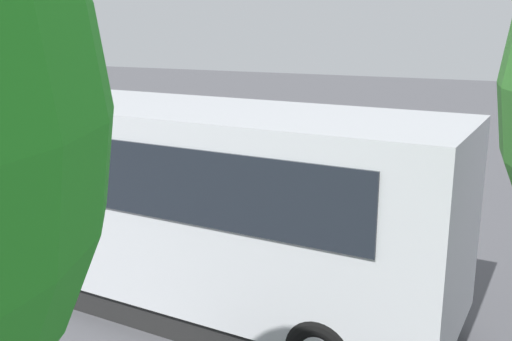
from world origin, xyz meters
The scene contains 12 objects.
ground_plane centered at (0.00, 0.00, 0.00)m, with size 80.00×80.00×0.00m, color #4C4C51.
tour_bus centered at (-0.23, 4.64, 1.64)m, with size 9.64×2.94×3.25m.
spectator_far_left centered at (-1.75, 1.97, 1.08)m, with size 0.58×0.37×1.81m.
spectator_left centered at (-0.76, 2.02, 1.05)m, with size 0.58×0.36×1.76m.
spectator_centre centered at (0.11, 1.83, 1.01)m, with size 0.58×0.35×1.71m.
parked_motorcycle_silver centered at (-1.32, 2.57, 0.48)m, with size 2.05×0.58×0.99m.
stunt_motorcycle centered at (2.51, -2.54, 0.61)m, with size 2.02×0.75×1.23m.
traffic_cone centered at (0.13, -2.73, 0.30)m, with size 0.34×0.34×0.63m.
bay_line_a centered at (-3.85, -1.70, 0.00)m, with size 0.18×4.30×0.01m.
bay_line_b centered at (-0.87, -1.70, 0.00)m, with size 0.18×4.05×0.01m.
bay_line_c centered at (2.10, -1.70, 0.00)m, with size 0.18×4.22×0.01m.
bay_line_d centered at (5.08, -1.70, 0.00)m, with size 0.19×4.66×0.01m.
Camera 1 is at (-5.68, 12.13, 4.44)m, focal length 40.94 mm.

